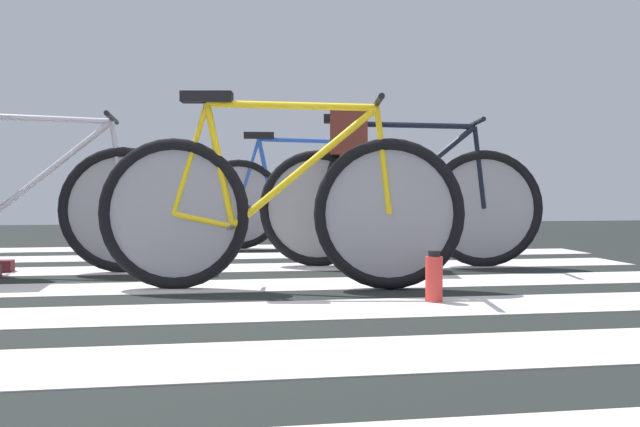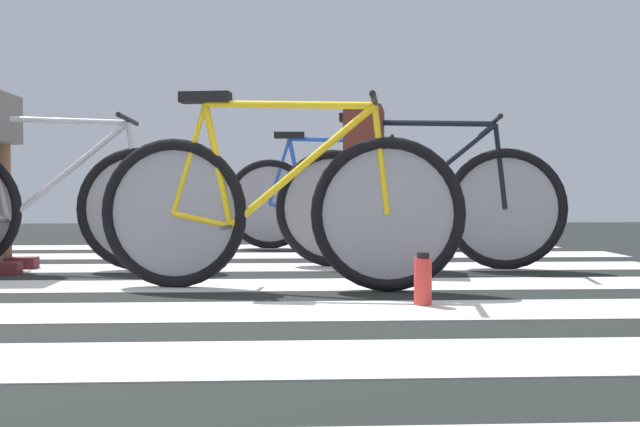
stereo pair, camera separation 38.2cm
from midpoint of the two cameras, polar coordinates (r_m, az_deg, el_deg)
ground at (r=2.90m, az=-3.72°, el=-7.56°), size 18.00×14.00×0.02m
crosswalk_markings at (r=3.06m, az=-4.81°, el=-6.85°), size 5.39×5.74×0.00m
bicycle_1_of_4 at (r=3.25m, az=-0.16°, el=0.46°), size 1.72×0.54×0.93m
bicycle_2_of_4 at (r=4.20m, az=-19.08°, el=0.69°), size 1.74×0.52×0.93m
bicycle_3_of_4 at (r=4.20m, az=10.58°, el=0.77°), size 1.72×0.55×0.93m
cyclist_3_of_4 at (r=4.20m, az=6.36°, el=4.05°), size 0.38×0.45×0.96m
bicycle_4_of_4 at (r=5.52m, az=3.03°, el=1.07°), size 1.74×0.52×0.93m
water_bottle at (r=2.88m, az=12.24°, el=-5.41°), size 0.07×0.07×0.22m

